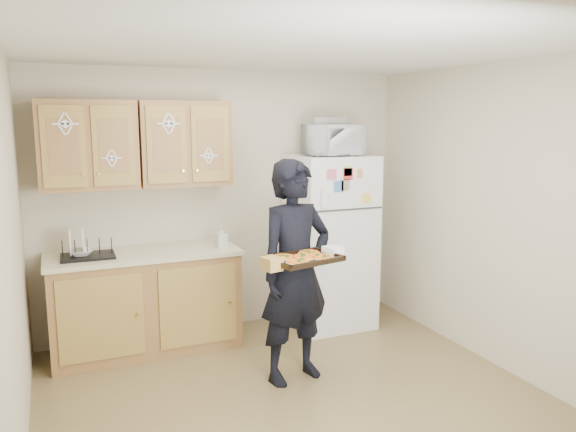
{
  "coord_description": "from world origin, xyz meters",
  "views": [
    {
      "loc": [
        -1.56,
        -3.41,
        2.03
      ],
      "look_at": [
        0.09,
        0.45,
        1.32
      ],
      "focal_mm": 35.0,
      "sensor_mm": 36.0,
      "label": 1
    }
  ],
  "objects_px": {
    "refrigerator": "(330,241)",
    "person": "(295,272)",
    "baking_tray": "(303,259)",
    "dish_rack": "(87,247)",
    "microwave": "(333,140)"
  },
  "relations": [
    {
      "from": "refrigerator",
      "to": "baking_tray",
      "type": "relative_size",
      "value": 3.44
    },
    {
      "from": "baking_tray",
      "to": "microwave",
      "type": "relative_size",
      "value": 0.93
    },
    {
      "from": "baking_tray",
      "to": "microwave",
      "type": "bearing_deg",
      "value": 42.12
    },
    {
      "from": "refrigerator",
      "to": "baking_tray",
      "type": "xyz_separation_m",
      "value": [
        -0.87,
        -1.28,
        0.2
      ]
    },
    {
      "from": "refrigerator",
      "to": "baking_tray",
      "type": "distance_m",
      "value": 1.56
    },
    {
      "from": "refrigerator",
      "to": "person",
      "type": "relative_size",
      "value": 0.97
    },
    {
      "from": "person",
      "to": "baking_tray",
      "type": "relative_size",
      "value": 3.53
    },
    {
      "from": "person",
      "to": "baking_tray",
      "type": "distance_m",
      "value": 0.35
    },
    {
      "from": "refrigerator",
      "to": "dish_rack",
      "type": "height_order",
      "value": "refrigerator"
    },
    {
      "from": "microwave",
      "to": "dish_rack",
      "type": "distance_m",
      "value": 2.42
    },
    {
      "from": "person",
      "to": "microwave",
      "type": "bearing_deg",
      "value": 36.77
    },
    {
      "from": "person",
      "to": "dish_rack",
      "type": "distance_m",
      "value": 1.78
    },
    {
      "from": "microwave",
      "to": "dish_rack",
      "type": "bearing_deg",
      "value": -176.93
    },
    {
      "from": "baking_tray",
      "to": "dish_rack",
      "type": "height_order",
      "value": "dish_rack"
    },
    {
      "from": "refrigerator",
      "to": "dish_rack",
      "type": "xyz_separation_m",
      "value": [
        -2.26,
        0.02,
        0.14
      ]
    }
  ]
}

